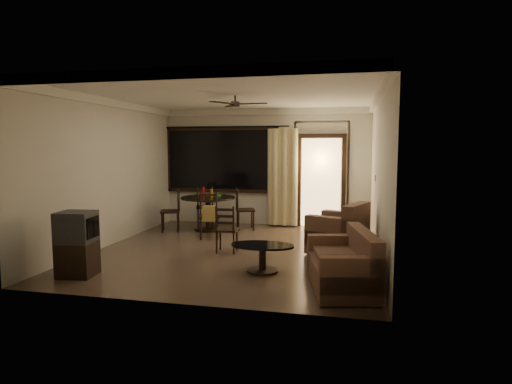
% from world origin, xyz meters
% --- Properties ---
extents(ground, '(5.50, 5.50, 0.00)m').
position_xyz_m(ground, '(0.00, 0.00, 0.00)').
color(ground, '#7F6651').
rests_on(ground, ground).
extents(room_shell, '(5.50, 6.70, 5.50)m').
position_xyz_m(room_shell, '(0.59, 1.77, 1.83)').
color(room_shell, beige).
rests_on(room_shell, ground).
extents(dining_table, '(1.23, 1.23, 0.99)m').
position_xyz_m(dining_table, '(-1.12, 1.73, 0.60)').
color(dining_table, black).
rests_on(dining_table, ground).
extents(dining_chair_west, '(0.54, 0.54, 0.95)m').
position_xyz_m(dining_chair_west, '(-1.90, 1.45, 0.28)').
color(dining_chair_west, black).
rests_on(dining_chair_west, ground).
extents(dining_chair_east, '(0.54, 0.54, 0.95)m').
position_xyz_m(dining_chair_east, '(-0.33, 2.01, 0.28)').
color(dining_chair_east, black).
rests_on(dining_chair_east, ground).
extents(dining_chair_south, '(0.54, 0.57, 0.95)m').
position_xyz_m(dining_chair_south, '(-0.83, 0.92, 0.31)').
color(dining_chair_south, black).
rests_on(dining_chair_south, ground).
extents(dining_chair_north, '(0.54, 0.54, 0.95)m').
position_xyz_m(dining_chair_north, '(-1.38, 2.29, 0.28)').
color(dining_chair_north, black).
rests_on(dining_chair_north, ground).
extents(tv_cabinet, '(0.56, 0.51, 0.95)m').
position_xyz_m(tv_cabinet, '(-1.86, -2.00, 0.48)').
color(tv_cabinet, black).
rests_on(tv_cabinet, ground).
extents(sofa, '(1.03, 1.56, 0.77)m').
position_xyz_m(sofa, '(1.99, -1.73, 0.31)').
color(sofa, '#3E211D').
rests_on(sofa, ground).
extents(armchair, '(1.14, 1.14, 0.89)m').
position_xyz_m(armchair, '(1.88, 0.20, 0.37)').
color(armchair, '#3E211D').
rests_on(armchair, ground).
extents(coffee_table, '(0.97, 0.58, 0.42)m').
position_xyz_m(coffee_table, '(0.75, -1.22, 0.28)').
color(coffee_table, black).
rests_on(coffee_table, ground).
extents(side_chair, '(0.41, 0.41, 0.86)m').
position_xyz_m(side_chair, '(-0.13, -0.16, 0.26)').
color(side_chair, black).
rests_on(side_chair, ground).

